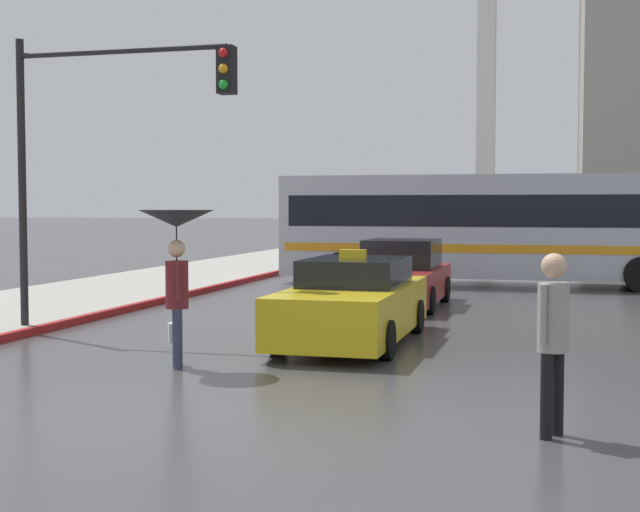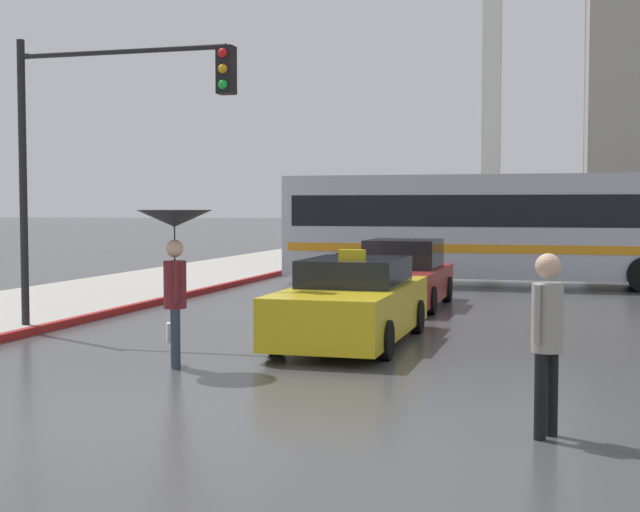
# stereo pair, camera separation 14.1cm
# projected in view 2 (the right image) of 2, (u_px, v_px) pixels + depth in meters

# --- Properties ---
(ground_plane) EXTENTS (300.00, 300.00, 0.00)m
(ground_plane) POSITION_uv_depth(u_px,v_px,m) (114.00, 421.00, 9.53)
(ground_plane) COLOR #424244
(taxi) EXTENTS (1.91, 4.78, 1.57)m
(taxi) POSITION_uv_depth(u_px,v_px,m) (353.00, 303.00, 14.98)
(taxi) COLOR gold
(taxi) RESTS_ON ground_plane
(sedan_red) EXTENTS (1.91, 4.27, 1.53)m
(sedan_red) POSITION_uv_depth(u_px,v_px,m) (403.00, 276.00, 20.41)
(sedan_red) COLOR maroon
(sedan_red) RESTS_ON ground_plane
(city_bus) EXTENTS (12.28, 2.70, 3.19)m
(city_bus) POSITION_uv_depth(u_px,v_px,m) (497.00, 224.00, 25.77)
(city_bus) COLOR #B2B7C1
(city_bus) RESTS_ON ground_plane
(pedestrian_with_umbrella) EXTENTS (1.07, 1.07, 2.25)m
(pedestrian_with_umbrella) POSITION_uv_depth(u_px,v_px,m) (175.00, 241.00, 12.57)
(pedestrian_with_umbrella) COLOR #2D3347
(pedestrian_with_umbrella) RESTS_ON ground_plane
(pedestrian_man) EXTENTS (0.42, 0.44, 1.84)m
(pedestrian_man) POSITION_uv_depth(u_px,v_px,m) (547.00, 328.00, 8.79)
(pedestrian_man) COLOR black
(pedestrian_man) RESTS_ON ground_plane
(traffic_light) EXTENTS (4.15, 0.38, 5.28)m
(traffic_light) POSITION_uv_depth(u_px,v_px,m) (107.00, 125.00, 15.55)
(traffic_light) COLOR black
(traffic_light) RESTS_ON ground_plane
(monument_cross) EXTENTS (9.40, 0.90, 21.36)m
(monument_cross) POSITION_uv_depth(u_px,v_px,m) (492.00, 11.00, 44.85)
(monument_cross) COLOR white
(monument_cross) RESTS_ON ground_plane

